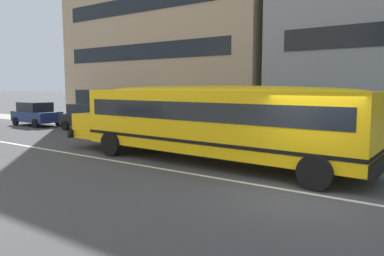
% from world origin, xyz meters
% --- Properties ---
extents(ground_plane, '(400.00, 400.00, 0.00)m').
position_xyz_m(ground_plane, '(0.00, 0.00, 0.00)').
color(ground_plane, '#424244').
extents(sidewalk_far, '(120.00, 3.00, 0.01)m').
position_xyz_m(sidewalk_far, '(0.00, 8.19, 0.01)').
color(sidewalk_far, gray).
rests_on(sidewalk_far, ground_plane).
extents(lane_centreline, '(110.00, 0.16, 0.01)m').
position_xyz_m(lane_centreline, '(0.00, 0.00, 0.00)').
color(lane_centreline, silver).
rests_on(lane_centreline, ground_plane).
extents(school_bus, '(12.47, 3.15, 2.77)m').
position_xyz_m(school_bus, '(-4.14, 1.71, 1.65)').
color(school_bus, yellow).
rests_on(school_bus, ground_plane).
extents(parked_car_black_mid_block, '(3.97, 2.02, 1.64)m').
position_xyz_m(parked_car_black_mid_block, '(-15.57, 5.72, 0.84)').
color(parked_car_black_mid_block, black).
rests_on(parked_car_black_mid_block, ground_plane).
extents(parked_car_dark_blue_by_hydrant, '(3.95, 1.99, 1.64)m').
position_xyz_m(parked_car_dark_blue_by_hydrant, '(-20.84, 5.35, 0.84)').
color(parked_car_dark_blue_by_hydrant, navy).
rests_on(parked_car_dark_blue_by_hydrant, ground_plane).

